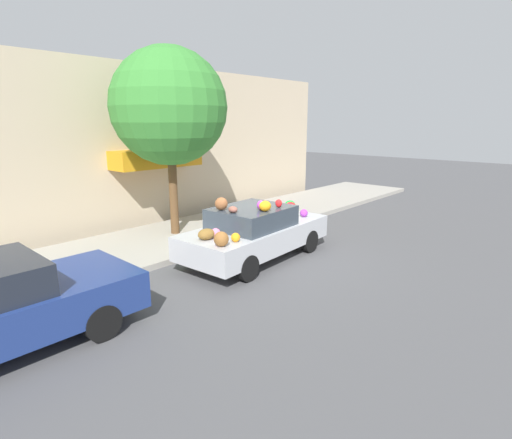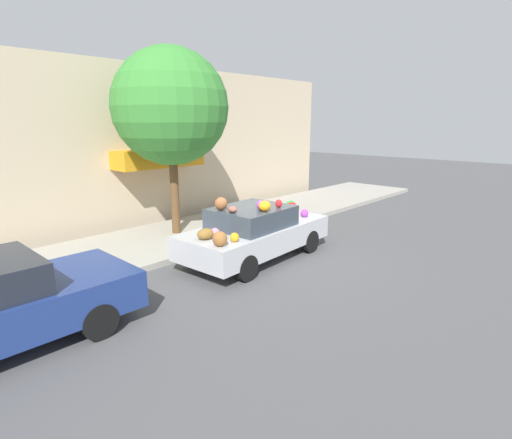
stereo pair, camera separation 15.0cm
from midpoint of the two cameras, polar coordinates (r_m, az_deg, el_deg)
name	(u,v)px [view 1 (the left image)]	position (r m, az deg, el deg)	size (l,w,h in m)	color
ground_plane	(254,257)	(9.99, -0.73, -5.44)	(60.00, 60.00, 0.00)	#4C4C4F
sidewalk_curb	(186,235)	(11.89, -10.34, -2.13)	(24.00, 3.20, 0.15)	#9E998E
building_facade	(139,147)	(13.31, -16.71, 9.84)	(18.00, 1.20, 5.04)	#C6B293
street_tree	(169,107)	(11.42, -12.69, 15.39)	(3.15, 3.15, 5.11)	brown
fire_hydrant	(276,212)	(12.68, 2.50, 1.05)	(0.20, 0.20, 0.70)	red
art_car	(256,231)	(9.73, -0.49, -1.63)	(4.11, 1.91, 1.61)	#B7BABF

